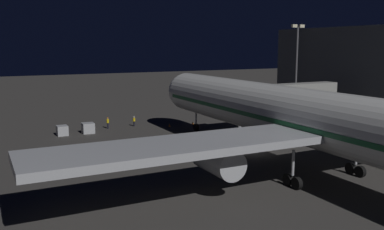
# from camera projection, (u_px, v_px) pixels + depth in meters

# --- Properties ---
(ground_plane) EXTENTS (320.00, 320.00, 0.00)m
(ground_plane) POSITION_uv_depth(u_px,v_px,m) (251.00, 153.00, 54.19)
(ground_plane) COLOR #383533
(airliner_at_gate) EXTENTS (57.56, 65.59, 18.88)m
(airliner_at_gate) POSITION_uv_depth(u_px,v_px,m) (313.00, 120.00, 43.69)
(airliner_at_gate) COLOR silver
(airliner_at_gate) RESTS_ON ground_plane
(jet_bridge) EXTENTS (21.36, 3.40, 7.59)m
(jet_bridge) POSITION_uv_depth(u_px,v_px,m) (274.00, 93.00, 67.55)
(jet_bridge) COLOR #9E9E99
(jet_bridge) RESTS_ON ground_plane
(apron_floodlight_mast) EXTENTS (2.90, 0.50, 17.49)m
(apron_floodlight_mast) POSITION_uv_depth(u_px,v_px,m) (297.00, 63.00, 83.08)
(apron_floodlight_mast) COLOR #59595E
(apron_floodlight_mast) RESTS_ON ground_plane
(baggage_container_near_belt) EXTENTS (1.78, 1.70, 1.61)m
(baggage_container_near_belt) POSITION_uv_depth(u_px,v_px,m) (88.00, 128.00, 66.01)
(baggage_container_near_belt) COLOR #B7BABF
(baggage_container_near_belt) RESTS_ON ground_plane
(baggage_container_mid_row) EXTENTS (1.58, 1.79, 1.50)m
(baggage_container_mid_row) POSITION_uv_depth(u_px,v_px,m) (62.00, 131.00, 64.39)
(baggage_container_mid_row) COLOR #B7BABF
(baggage_container_mid_row) RESTS_ON ground_plane
(ground_crew_by_belt_loader) EXTENTS (0.40, 0.40, 1.69)m
(ground_crew_by_belt_loader) POSITION_uv_depth(u_px,v_px,m) (134.00, 121.00, 71.65)
(ground_crew_by_belt_loader) COLOR black
(ground_crew_by_belt_loader) RESTS_ON ground_plane
(ground_crew_marshaller_fwd) EXTENTS (0.40, 0.40, 1.87)m
(ground_crew_marshaller_fwd) POSITION_uv_depth(u_px,v_px,m) (108.00, 122.00, 69.62)
(ground_crew_marshaller_fwd) COLOR black
(ground_crew_marshaller_fwd) RESTS_ON ground_plane
(traffic_cone_nose_port) EXTENTS (0.36, 0.36, 0.55)m
(traffic_cone_nose_port) POSITION_uv_depth(u_px,v_px,m) (193.00, 123.00, 73.41)
(traffic_cone_nose_port) COLOR orange
(traffic_cone_nose_port) RESTS_ON ground_plane
(traffic_cone_nose_starboard) EXTENTS (0.36, 0.36, 0.55)m
(traffic_cone_nose_starboard) POSITION_uv_depth(u_px,v_px,m) (169.00, 125.00, 71.45)
(traffic_cone_nose_starboard) COLOR orange
(traffic_cone_nose_starboard) RESTS_ON ground_plane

